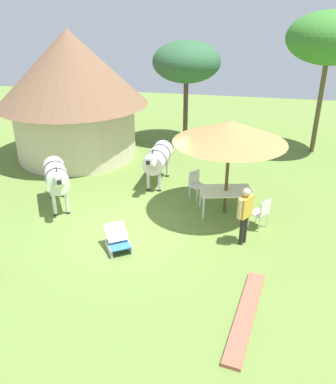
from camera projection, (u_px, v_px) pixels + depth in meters
The scene contains 13 objects.
ground_plane at pixel (135, 229), 11.24m from camera, with size 36.00×36.00×0.00m, color olive.
thatched_hut at pixel (72, 89), 15.50m from camera, with size 5.88×5.88×4.92m.
shade_umbrella at pixel (230, 132), 11.05m from camera, with size 3.23×3.23×2.85m.
patio_dining_table at pixel (226, 193), 11.87m from camera, with size 1.70×1.24×0.74m.
patio_chair_near_lawn at pixel (262, 212), 11.07m from camera, with size 0.60×0.60×0.90m.
patio_chair_east_end at pixel (196, 183), 12.84m from camera, with size 0.60×0.61×0.90m.
guest_beside_umbrella at pixel (245, 211), 10.20m from camera, with size 0.40×0.50×1.61m.
striped_lounge_chair at pixel (118, 241), 10.24m from camera, with size 0.89×0.98×0.58m.
zebra_nearest_camera at pixel (56, 176), 12.06m from camera, with size 1.45×2.02×1.56m.
zebra_by_umbrella at pixel (158, 158), 13.64m from camera, with size 0.72×2.35×1.49m.
acacia_tree_far_lawn at pixel (330, 38), 15.04m from camera, with size 3.30×3.30×5.54m.
acacia_tree_right_background at pixel (187, 62), 16.79m from camera, with size 2.89×2.89×4.36m.
brick_patio_kerb at pixel (246, 315), 8.14m from camera, with size 2.80×0.36×0.08m, color #AA5843.
Camera 1 is at (2.88, -9.27, 5.84)m, focal length 37.30 mm.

